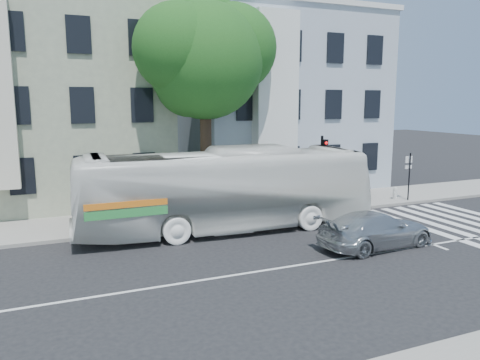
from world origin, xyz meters
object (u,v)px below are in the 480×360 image
sedan (376,230)px  traffic_signal (323,164)px  bus (226,189)px  fire_hydrant (395,193)px

sedan → traffic_signal: size_ratio=1.22×
sedan → bus: bearing=39.9°
fire_hydrant → bus: bearing=-170.8°
bus → traffic_signal: size_ratio=3.30×
bus → sedan: size_ratio=2.70×
traffic_signal → sedan: bearing=-107.6°
bus → traffic_signal: (5.39, 0.74, 0.73)m
sedan → traffic_signal: (0.96, 5.31, 1.84)m
sedan → traffic_signal: traffic_signal is taller
fire_hydrant → sedan: bearing=-135.7°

